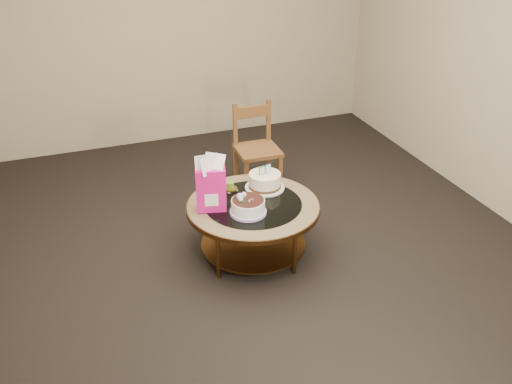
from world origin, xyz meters
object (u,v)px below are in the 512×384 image
object	(u,v)px
coffee_table	(253,213)
gift_bag	(211,184)
decorated_cake	(248,207)
cream_cake	(265,181)
dining_chair	(256,148)

from	to	relation	value
coffee_table	gift_bag	world-z (taller)	gift_bag
decorated_cake	cream_cake	xyz separation A→B (m)	(0.26, 0.32, 0.01)
coffee_table	cream_cake	xyz separation A→B (m)	(0.17, 0.20, 0.14)
decorated_cake	gift_bag	xyz separation A→B (m)	(-0.23, 0.15, 0.16)
decorated_cake	dining_chair	distance (m)	1.25
coffee_table	gift_bag	size ratio (longest dim) A/B	2.36
gift_bag	coffee_table	bearing A→B (deg)	9.02
coffee_table	cream_cake	world-z (taller)	cream_cake
decorated_cake	dining_chair	bearing A→B (deg)	66.79
coffee_table	dining_chair	xyz separation A→B (m)	(0.41, 1.03, 0.04)
cream_cake	gift_bag	xyz separation A→B (m)	(-0.49, -0.17, 0.15)
coffee_table	cream_cake	size ratio (longest dim) A/B	3.25
coffee_table	gift_bag	distance (m)	0.43
decorated_cake	dining_chair	size ratio (longest dim) A/B	0.33
cream_cake	coffee_table	bearing A→B (deg)	-144.15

